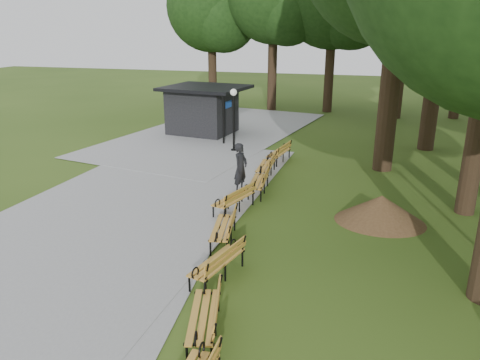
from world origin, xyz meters
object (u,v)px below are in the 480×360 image
(bench_1, at_px, (204,316))
(bench_6, at_px, (266,166))
(dirt_mound, at_px, (381,209))
(bench_2, at_px, (217,262))
(person, at_px, (241,168))
(bench_5, at_px, (258,182))
(lamp_post, at_px, (234,107))
(bench_3, at_px, (223,228))
(bench_7, at_px, (279,153))
(kiosk, at_px, (202,110))
(bench_4, at_px, (234,199))

(bench_1, distance_m, bench_6, 10.22)
(dirt_mound, height_order, bench_2, bench_2)
(person, bearing_deg, bench_5, -71.68)
(bench_2, relative_size, bench_6, 1.00)
(lamp_post, height_order, bench_1, lamp_post)
(bench_3, bearing_deg, bench_7, 170.91)
(bench_7, bearing_deg, bench_2, 12.13)
(bench_2, xyz_separation_m, bench_7, (-0.60, 10.19, 0.00))
(kiosk, bearing_deg, dirt_mound, -38.74)
(person, distance_m, bench_5, 0.80)
(person, height_order, bench_7, person)
(kiosk, distance_m, bench_5, 10.31)
(person, xyz_separation_m, bench_5, (0.65, 0.05, -0.47))
(bench_2, height_order, bench_6, same)
(kiosk, distance_m, dirt_mound, 14.06)
(kiosk, xyz_separation_m, bench_3, (5.42, -12.90, -0.89))
(dirt_mound, height_order, bench_3, bench_3)
(kiosk, bearing_deg, bench_5, -50.33)
(bench_2, distance_m, bench_3, 1.96)
(person, xyz_separation_m, bench_3, (0.67, -4.11, -0.47))
(bench_1, xyz_separation_m, bench_6, (-1.12, 10.16, 0.00))
(bench_1, bearing_deg, bench_6, 171.64)
(bench_1, bearing_deg, bench_2, 177.11)
(bench_6, bearing_deg, dirt_mound, 48.65)
(kiosk, height_order, bench_2, kiosk)
(kiosk, height_order, lamp_post, lamp_post)
(person, xyz_separation_m, dirt_mound, (4.87, -1.42, -0.48))
(bench_3, xyz_separation_m, bench_4, (-0.37, 2.25, 0.00))
(bench_3, distance_m, bench_7, 8.29)
(bench_3, height_order, bench_4, same)
(bench_2, height_order, bench_5, same)
(bench_2, xyz_separation_m, bench_4, (-0.84, 4.15, 0.00))
(bench_4, bearing_deg, lamp_post, -145.75)
(person, distance_m, bench_3, 4.19)
(kiosk, height_order, bench_6, kiosk)
(person, bearing_deg, bench_7, 6.12)
(bench_4, bearing_deg, bench_2, 28.97)
(lamp_post, bearing_deg, bench_2, -75.09)
(lamp_post, height_order, bench_4, lamp_post)
(lamp_post, relative_size, bench_1, 1.57)
(bench_6, bearing_deg, lamp_post, -148.36)
(bench_2, height_order, bench_4, same)
(person, height_order, bench_5, person)
(bench_7, bearing_deg, lamp_post, -109.00)
(kiosk, relative_size, bench_4, 2.23)
(bench_5, distance_m, bench_6, 2.02)
(kiosk, bearing_deg, bench_2, -60.30)
(person, relative_size, bench_2, 0.96)
(dirt_mound, bearing_deg, bench_5, 160.77)
(person, relative_size, bench_5, 0.96)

